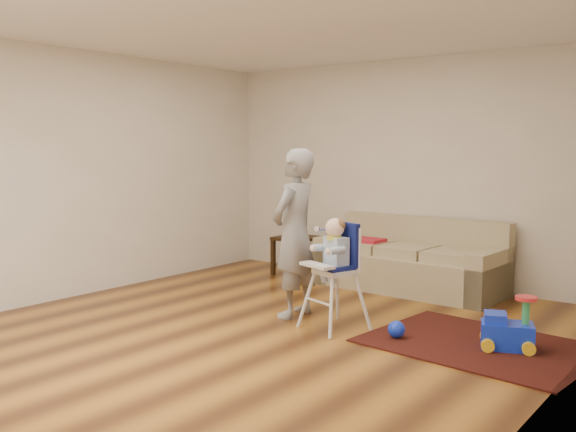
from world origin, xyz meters
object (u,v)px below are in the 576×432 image
Objects in this scene: sofa at (409,255)px; side_table at (296,255)px; adult at (295,233)px; ride_on_toy at (508,322)px; toy_ball at (396,329)px; high_chair at (335,275)px.

sofa reaches higher than side_table.
ride_on_toy is at bearing 90.60° from adult.
toy_ball is 0.73m from high_chair.
side_table is 0.48× the size of high_chair.
toy_ball is (2.39, -1.80, -0.16)m from side_table.
adult is (-1.16, 0.10, 0.73)m from toy_ball.
side_table is 0.30× the size of adult.
sofa is at bearing 113.86° from high_chair.
sofa is 4.40× the size of side_table.
ride_on_toy is at bearing 30.17° from high_chair.
side_table is 3.00m from toy_ball.
toy_ball is 0.09× the size of adult.
high_chair is at bearing 71.64° from adult.
ride_on_toy is 2.10m from adult.
sofa is 2.13× the size of high_chair.
toy_ball is at bearing 175.94° from ride_on_toy.
adult is at bearing -175.87° from high_chair.
side_table is 2.57m from high_chair.
sofa is 4.89× the size of ride_on_toy.
high_chair is at bearing -45.92° from side_table.
side_table reaches higher than toy_ball.
side_table is 3.58m from ride_on_toy.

